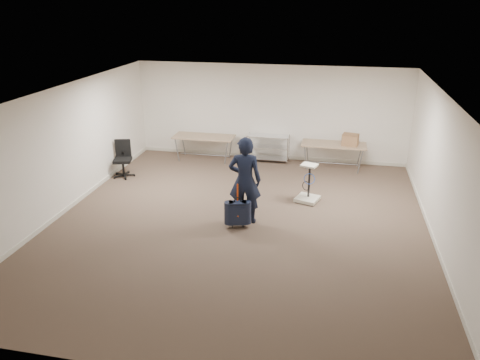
# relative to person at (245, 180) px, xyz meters

# --- Properties ---
(ground) EXTENTS (9.00, 9.00, 0.00)m
(ground) POSITION_rel_person_xyz_m (-0.10, -0.11, -0.96)
(ground) COLOR #49372C
(ground) RESTS_ON ground
(room_shell) EXTENTS (8.00, 9.00, 9.00)m
(room_shell) POSITION_rel_person_xyz_m (-0.10, 1.28, -0.91)
(room_shell) COLOR white
(room_shell) RESTS_ON ground
(folding_table_left) EXTENTS (1.80, 0.75, 0.73)m
(folding_table_left) POSITION_rel_person_xyz_m (-2.00, 3.84, -0.28)
(folding_table_left) COLOR #8E7357
(folding_table_left) RESTS_ON ground
(folding_table_right) EXTENTS (1.80, 0.75, 0.73)m
(folding_table_right) POSITION_rel_person_xyz_m (1.80, 3.84, -0.28)
(folding_table_right) COLOR #8E7357
(folding_table_right) RESTS_ON ground
(wire_shelf) EXTENTS (1.22, 0.47, 0.80)m
(wire_shelf) POSITION_rel_person_xyz_m (-0.10, 4.09, -0.52)
(wire_shelf) COLOR silver
(wire_shelf) RESTS_ON ground
(person) EXTENTS (0.73, 0.51, 1.91)m
(person) POSITION_rel_person_xyz_m (0.00, 0.00, 0.00)
(person) COLOR black
(person) RESTS_ON ground
(suitcase) EXTENTS (0.40, 0.30, 0.99)m
(suitcase) POSITION_rel_person_xyz_m (-0.09, -0.32, -0.62)
(suitcase) COLOR black
(suitcase) RESTS_ON ground
(office_chair) EXTENTS (0.60, 0.60, 0.99)m
(office_chair) POSITION_rel_person_xyz_m (-3.78, 2.05, -0.66)
(office_chair) COLOR black
(office_chair) RESTS_ON ground
(equipment_cart) EXTENTS (0.64, 0.64, 0.94)m
(equipment_cart) POSITION_rel_person_xyz_m (1.27, 1.36, -0.71)
(equipment_cart) COLOR silver
(equipment_cart) RESTS_ON ground
(cardboard_box) EXTENTS (0.48, 0.39, 0.32)m
(cardboard_box) POSITION_rel_person_xyz_m (2.23, 3.80, -0.07)
(cardboard_box) COLOR #A36E4C
(cardboard_box) RESTS_ON folding_table_right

